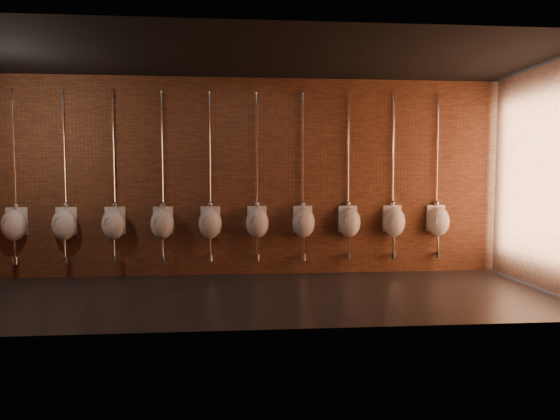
# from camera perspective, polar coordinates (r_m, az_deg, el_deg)

# --- Properties ---
(ground) EXTENTS (8.50, 8.50, 0.00)m
(ground) POSITION_cam_1_polar(r_m,az_deg,el_deg) (6.85, -3.72, -9.77)
(ground) COLOR black
(ground) RESTS_ON ground
(room_shell) EXTENTS (8.54, 3.04, 3.22)m
(room_shell) POSITION_cam_1_polar(r_m,az_deg,el_deg) (6.67, -3.80, 7.27)
(room_shell) COLOR black
(room_shell) RESTS_ON ground
(urinal_0) EXTENTS (0.40, 0.36, 2.72)m
(urinal_0) POSITION_cam_1_polar(r_m,az_deg,el_deg) (8.77, -28.12, -1.40)
(urinal_0) COLOR white
(urinal_0) RESTS_ON ground
(urinal_1) EXTENTS (0.40, 0.36, 2.72)m
(urinal_1) POSITION_cam_1_polar(r_m,az_deg,el_deg) (8.50, -23.43, -1.42)
(urinal_1) COLOR white
(urinal_1) RESTS_ON ground
(urinal_2) EXTENTS (0.40, 0.36, 2.72)m
(urinal_2) POSITION_cam_1_polar(r_m,az_deg,el_deg) (8.29, -18.48, -1.42)
(urinal_2) COLOR white
(urinal_2) RESTS_ON ground
(urinal_3) EXTENTS (0.40, 0.36, 2.72)m
(urinal_3) POSITION_cam_1_polar(r_m,az_deg,el_deg) (8.15, -13.31, -1.42)
(urinal_3) COLOR white
(urinal_3) RESTS_ON ground
(urinal_4) EXTENTS (0.40, 0.36, 2.72)m
(urinal_4) POSITION_cam_1_polar(r_m,az_deg,el_deg) (8.07, -7.99, -1.40)
(urinal_4) COLOR white
(urinal_4) RESTS_ON ground
(urinal_5) EXTENTS (0.40, 0.36, 2.72)m
(urinal_5) POSITION_cam_1_polar(r_m,az_deg,el_deg) (8.07, -2.63, -1.37)
(urinal_5) COLOR white
(urinal_5) RESTS_ON ground
(urinal_6) EXTENTS (0.40, 0.36, 2.72)m
(urinal_6) POSITION_cam_1_polar(r_m,az_deg,el_deg) (8.13, 2.70, -1.32)
(urinal_6) COLOR white
(urinal_6) RESTS_ON ground
(urinal_7) EXTENTS (0.40, 0.36, 2.72)m
(urinal_7) POSITION_cam_1_polar(r_m,az_deg,el_deg) (8.27, 7.90, -1.27)
(urinal_7) COLOR white
(urinal_7) RESTS_ON ground
(urinal_8) EXTENTS (0.40, 0.36, 2.72)m
(urinal_8) POSITION_cam_1_polar(r_m,az_deg,el_deg) (8.47, 12.89, -1.21)
(urinal_8) COLOR white
(urinal_8) RESTS_ON ground
(urinal_9) EXTENTS (0.40, 0.36, 2.72)m
(urinal_9) POSITION_cam_1_polar(r_m,az_deg,el_deg) (8.73, 17.62, -1.14)
(urinal_9) COLOR white
(urinal_9) RESTS_ON ground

